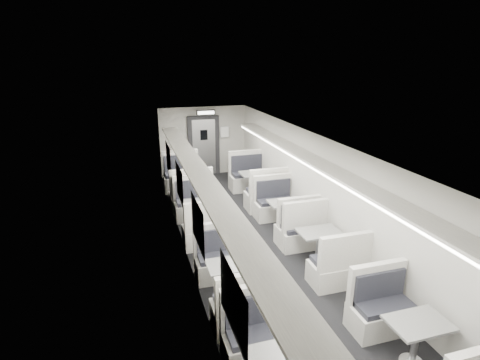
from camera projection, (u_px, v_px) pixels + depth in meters
room at (261, 202)px, 7.63m from camera, size 3.24×12.24×2.64m
booth_left_a at (186, 186)px, 10.98m from camera, size 1.14×2.32×1.24m
booth_left_b at (200, 216)px, 8.99m from camera, size 1.04×2.10×1.13m
booth_left_c at (231, 281)px, 6.43m from camera, size 0.98×1.98×1.06m
booth_right_a at (256, 185)px, 11.02m from camera, size 1.13×2.29×1.23m
booth_right_b at (286, 216)px, 9.01m from camera, size 1.04×2.10×1.12m
booth_right_c at (318, 247)px, 7.55m from camera, size 1.01×2.05×1.10m
booth_right_d at (415, 342)px, 5.05m from camera, size 0.97×1.96×1.05m
passenger at (203, 189)px, 9.83m from camera, size 0.62×0.52×1.45m
window_a at (169, 159)px, 10.27m from camera, size 0.02×1.18×0.84m
window_b at (180, 184)px, 8.27m from camera, size 0.02×1.18×0.84m
window_c at (198, 224)px, 6.27m from camera, size 0.02×1.18×0.84m
window_d at (233, 303)px, 4.26m from camera, size 0.02×1.18×0.84m
luggage_rack_left at (203, 179)px, 6.79m from camera, size 0.46×10.40×0.09m
luggage_rack_right at (326, 167)px, 7.47m from camera, size 0.46×10.40×0.09m
vestibule_door at (204, 146)px, 13.07m from camera, size 1.10×0.13×2.10m
exit_sign at (206, 112)px, 12.24m from camera, size 0.62×0.12×0.16m
wall_notice at (225, 132)px, 13.12m from camera, size 0.32×0.02×0.40m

